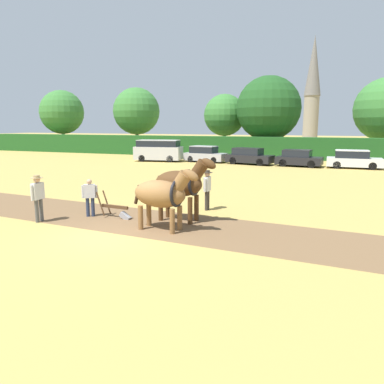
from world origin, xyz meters
TOP-DOWN VIEW (x-y plane):
  - ground_plane at (0.00, 0.00)m, footprint 240.00×240.00m
  - plowed_furrow_strip at (-3.54, 2.30)m, footprint 31.62×6.14m
  - hedgerow at (0.00, 30.92)m, footprint 76.63×1.86m
  - tree_far_left at (-29.95, 33.90)m, footprint 6.15×6.15m
  - tree_left at (-18.50, 34.94)m, footprint 6.22×6.22m
  - tree_center_left at (-6.35, 35.42)m, footprint 5.16×5.16m
  - tree_center at (-0.71, 34.04)m, footprint 7.39×7.39m
  - church_spire at (2.06, 66.00)m, footprint 3.08×3.08m
  - draft_horse_lead_left at (1.21, 1.21)m, footprint 2.62×1.16m
  - draft_horse_lead_right at (1.33, 2.62)m, footprint 2.66×1.18m
  - plow at (-1.20, 2.11)m, footprint 1.50×0.49m
  - farmer_at_plow at (-2.36, 1.96)m, footprint 0.57×0.39m
  - farmer_beside_team at (1.67, 4.75)m, footprint 0.44×0.68m
  - farmer_onlooker_left at (-3.68, 0.56)m, footprint 0.45×0.69m
  - parked_van at (-9.88, 23.76)m, footprint 4.91×2.67m
  - parked_car_left at (-5.22, 24.65)m, footprint 4.26×2.25m
  - parked_car_center_left at (-0.69, 24.05)m, footprint 4.56×2.54m
  - parked_car_center at (3.77, 23.84)m, footprint 4.08×2.24m
  - parked_car_center_right at (8.25, 24.01)m, footprint 4.41×1.89m

SIDE VIEW (x-z plane):
  - ground_plane at x=0.00m, z-range 0.00..0.00m
  - plowed_furrow_strip at x=-3.54m, z-range 0.00..0.01m
  - plow at x=-1.20m, z-range -0.25..0.88m
  - parked_car_center at x=3.77m, z-range -0.02..1.45m
  - parked_car_center_left at x=-0.69m, z-range -0.03..1.49m
  - parked_car_center_right at x=8.25m, z-range -0.03..1.51m
  - parked_car_left at x=-5.22m, z-range -0.04..1.54m
  - farmer_at_plow at x=-2.36m, z-range 0.11..1.63m
  - farmer_beside_team at x=1.67m, z-range 0.16..1.90m
  - farmer_onlooker_left at x=-3.68m, z-range 0.17..1.97m
  - parked_van at x=-9.88m, z-range 0.03..2.16m
  - hedgerow at x=0.00m, z-range 0.00..2.32m
  - draft_horse_lead_left at x=1.21m, z-range 0.15..2.44m
  - draft_horse_lead_right at x=1.33m, z-range 0.19..2.73m
  - tree_center_left at x=-6.35m, z-range 1.10..8.48m
  - tree_far_left at x=-29.95m, z-range 1.14..9.58m
  - tree_left at x=-18.50m, z-range 1.14..9.65m
  - tree_center at x=-0.71m, z-range 0.89..10.07m
  - church_spire at x=2.06m, z-range 0.47..20.46m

